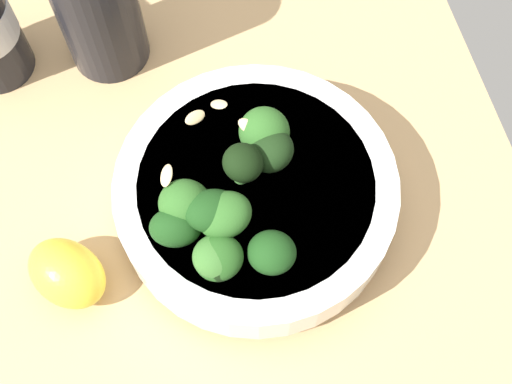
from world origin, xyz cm
name	(u,v)px	position (x,y,z in cm)	size (l,w,h in cm)	color
ground_plane	(192,228)	(0.00, 0.00, -2.22)	(59.66, 59.66, 4.45)	tan
bowl_of_broccoli	(252,196)	(5.34, -0.92, 4.03)	(22.74, 22.74, 10.40)	white
lemon_wedge	(67,273)	(-10.21, -3.62, 2.46)	(6.80, 4.99, 4.92)	yellow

